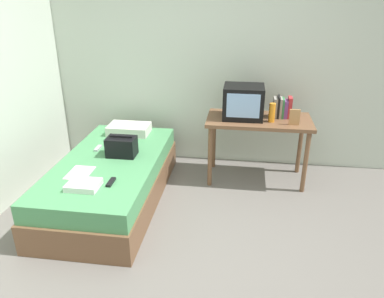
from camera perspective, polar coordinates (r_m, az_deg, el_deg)
name	(u,v)px	position (r m, az deg, el deg)	size (l,w,h in m)	color
ground_plane	(187,254)	(3.28, -0.80, -15.96)	(8.00, 8.00, 0.00)	slate
wall_back	(212,59)	(4.58, 3.08, 13.69)	(5.20, 0.10, 2.60)	silver
bed	(112,180)	(3.98, -12.34, -4.70)	(1.00, 2.00, 0.48)	brown
desk	(258,127)	(4.23, 10.24, 3.44)	(1.16, 0.60, 0.75)	brown
tv	(243,102)	(4.15, 7.96, 7.24)	(0.44, 0.39, 0.36)	black
water_bottle	(272,113)	(4.08, 12.27, 5.52)	(0.07, 0.07, 0.21)	orange
book_row	(282,108)	(4.26, 13.74, 6.23)	(0.20, 0.16, 0.24)	gray
picture_frame	(294,117)	(4.05, 15.58, 4.76)	(0.11, 0.02, 0.17)	#B27F4C
pillow	(129,129)	(4.50, -9.71, 3.06)	(0.49, 0.31, 0.11)	silver
handbag	(122,147)	(3.89, -10.84, 0.38)	(0.30, 0.20, 0.22)	black
magazine	(80,173)	(3.66, -16.97, -3.56)	(0.21, 0.29, 0.01)	white
remote_dark	(111,182)	(3.40, -12.43, -5.03)	(0.04, 0.16, 0.02)	black
remote_silver	(98,148)	(4.14, -14.35, 0.13)	(0.04, 0.14, 0.02)	#B7B7BC
folded_towel	(84,185)	(3.38, -16.44, -5.37)	(0.28, 0.22, 0.05)	white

